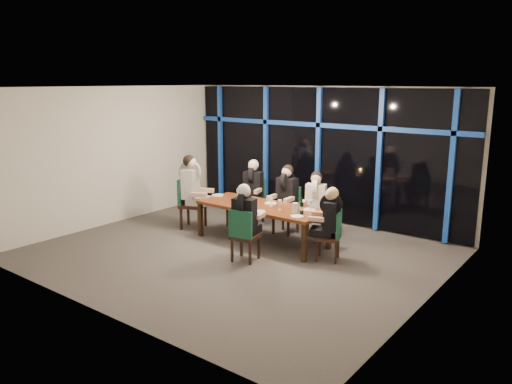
# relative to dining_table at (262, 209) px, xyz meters

# --- Properties ---
(room) EXTENTS (7.04, 7.00, 3.02)m
(room) POSITION_rel_dining_table_xyz_m (0.00, -0.80, 1.34)
(room) COLOR #544E4A
(room) RESTS_ON ground
(window_wall) EXTENTS (6.86, 0.43, 2.94)m
(window_wall) POSITION_rel_dining_table_xyz_m (0.01, 2.13, 0.87)
(window_wall) COLOR black
(window_wall) RESTS_ON ground
(dining_table) EXTENTS (2.60, 1.00, 0.75)m
(dining_table) POSITION_rel_dining_table_xyz_m (0.00, 0.00, 0.00)
(dining_table) COLOR brown
(dining_table) RESTS_ON ground
(chair_far_left) EXTENTS (0.56, 0.56, 0.97)m
(chair_far_left) POSITION_rel_dining_table_xyz_m (-1.01, 1.05, -0.14)
(chair_far_left) COLOR black
(chair_far_left) RESTS_ON ground
(chair_far_mid) EXTENTS (0.47, 0.47, 0.98)m
(chair_far_mid) POSITION_rel_dining_table_xyz_m (0.03, 0.86, -0.13)
(chair_far_mid) COLOR black
(chair_far_mid) RESTS_ON ground
(chair_far_right) EXTENTS (0.56, 0.56, 0.94)m
(chair_far_right) POSITION_rel_dining_table_xyz_m (0.71, 0.84, -0.16)
(chair_far_right) COLOR black
(chair_far_right) RESTS_ON ground
(chair_end_left) EXTENTS (0.66, 0.66, 1.08)m
(chair_end_left) POSITION_rel_dining_table_xyz_m (-1.86, -0.15, -0.08)
(chair_end_left) COLOR black
(chair_end_left) RESTS_ON ground
(chair_end_right) EXTENTS (0.54, 0.54, 0.90)m
(chair_end_right) POSITION_rel_dining_table_xyz_m (1.59, -0.07, -0.18)
(chair_end_right) COLOR black
(chair_end_right) RESTS_ON ground
(chair_near_mid) EXTENTS (0.52, 0.52, 0.95)m
(chair_near_mid) POSITION_rel_dining_table_xyz_m (0.39, -1.07, -0.15)
(chair_near_mid) COLOR black
(chair_near_mid) RESTS_ON ground
(diner_far_left) EXTENTS (0.57, 0.66, 0.94)m
(diner_far_left) POSITION_rel_dining_table_xyz_m (-0.99, 0.97, 0.24)
(diner_far_left) COLOR black
(diner_far_left) RESTS_ON ground
(diner_far_mid) EXTENTS (0.49, 0.62, 0.96)m
(diner_far_mid) POSITION_rel_dining_table_xyz_m (0.03, 0.77, 0.26)
(diner_far_mid) COLOR black
(diner_far_mid) RESTS_ON ground
(diner_far_right) EXTENTS (0.57, 0.64, 0.92)m
(diner_far_right) POSITION_rel_dining_table_xyz_m (0.73, 0.77, 0.22)
(diner_far_right) COLOR silver
(diner_far_right) RESTS_ON ground
(diner_end_left) EXTENTS (0.74, 0.67, 1.05)m
(diner_end_left) POSITION_rel_dining_table_xyz_m (-1.77, -0.11, 0.35)
(diner_end_left) COLOR black
(diner_end_left) RESTS_ON ground
(diner_end_right) EXTENTS (0.62, 0.55, 0.88)m
(diner_end_right) POSITION_rel_dining_table_xyz_m (1.52, -0.10, 0.18)
(diner_end_right) COLOR black
(diner_end_right) RESTS_ON ground
(diner_near_mid) EXTENTS (0.52, 0.63, 0.92)m
(diner_near_mid) POSITION_rel_dining_table_xyz_m (0.37, -0.99, 0.22)
(diner_near_mid) COLOR black
(diner_near_mid) RESTS_ON ground
(plate_far_left) EXTENTS (0.24, 0.24, 0.01)m
(plate_far_left) POSITION_rel_dining_table_xyz_m (-0.82, 0.43, 0.08)
(plate_far_left) COLOR white
(plate_far_left) RESTS_ON dining_table
(plate_far_mid) EXTENTS (0.24, 0.24, 0.01)m
(plate_far_mid) POSITION_rel_dining_table_xyz_m (0.05, 0.21, 0.08)
(plate_far_mid) COLOR white
(plate_far_mid) RESTS_ON dining_table
(plate_far_right) EXTENTS (0.24, 0.24, 0.01)m
(plate_far_right) POSITION_rel_dining_table_xyz_m (0.92, 0.24, 0.08)
(plate_far_right) COLOR white
(plate_far_right) RESTS_ON dining_table
(plate_end_left) EXTENTS (0.24, 0.24, 0.01)m
(plate_end_left) POSITION_rel_dining_table_xyz_m (-1.25, 0.11, 0.08)
(plate_end_left) COLOR white
(plate_end_left) RESTS_ON dining_table
(plate_end_right) EXTENTS (0.24, 0.24, 0.01)m
(plate_end_right) POSITION_rel_dining_table_xyz_m (0.99, -0.29, 0.08)
(plate_end_right) COLOR white
(plate_end_right) RESTS_ON dining_table
(plate_near_mid) EXTENTS (0.24, 0.24, 0.01)m
(plate_near_mid) POSITION_rel_dining_table_xyz_m (0.25, -0.44, 0.08)
(plate_near_mid) COLOR white
(plate_near_mid) RESTS_ON dining_table
(wine_bottle) EXTENTS (0.07, 0.07, 0.31)m
(wine_bottle) POSITION_rel_dining_table_xyz_m (0.96, -0.10, 0.19)
(wine_bottle) COLOR black
(wine_bottle) RESTS_ON dining_table
(water_pitcher) EXTENTS (0.12, 0.11, 0.20)m
(water_pitcher) POSITION_rel_dining_table_xyz_m (0.84, -0.12, 0.17)
(water_pitcher) COLOR silver
(water_pitcher) RESTS_ON dining_table
(tea_light) EXTENTS (0.05, 0.05, 0.03)m
(tea_light) POSITION_rel_dining_table_xyz_m (-0.13, -0.30, 0.08)
(tea_light) COLOR #F7984A
(tea_light) RESTS_ON dining_table
(wine_glass_a) EXTENTS (0.06, 0.06, 0.16)m
(wine_glass_a) POSITION_rel_dining_table_xyz_m (-0.30, -0.13, 0.19)
(wine_glass_a) COLOR silver
(wine_glass_a) RESTS_ON dining_table
(wine_glass_b) EXTENTS (0.06, 0.06, 0.17)m
(wine_glass_b) POSITION_rel_dining_table_xyz_m (0.18, 0.05, 0.19)
(wine_glass_b) COLOR silver
(wine_glass_b) RESTS_ON dining_table
(wine_glass_c) EXTENTS (0.07, 0.07, 0.19)m
(wine_glass_c) POSITION_rel_dining_table_xyz_m (0.47, -0.08, 0.21)
(wine_glass_c) COLOR silver
(wine_glass_c) RESTS_ON dining_table
(wine_glass_d) EXTENTS (0.07, 0.07, 0.18)m
(wine_glass_d) POSITION_rel_dining_table_xyz_m (-0.61, 0.03, 0.20)
(wine_glass_d) COLOR silver
(wine_glass_d) RESTS_ON dining_table
(wine_glass_e) EXTENTS (0.08, 0.08, 0.20)m
(wine_glass_e) POSITION_rel_dining_table_xyz_m (0.94, 0.24, 0.21)
(wine_glass_e) COLOR white
(wine_glass_e) RESTS_ON dining_table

